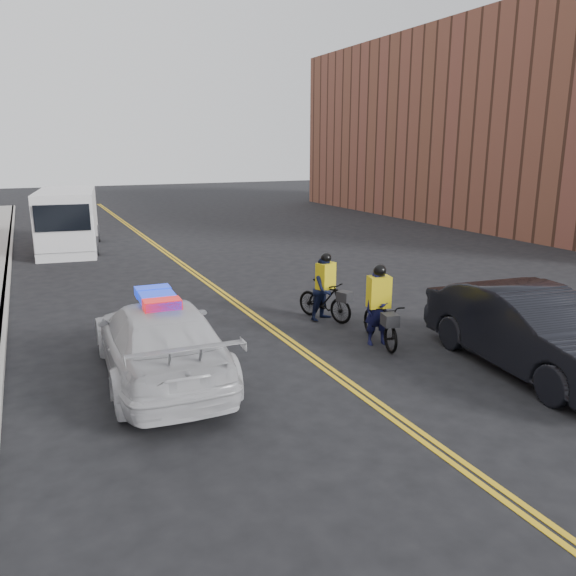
% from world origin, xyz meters
% --- Properties ---
extents(ground, '(120.00, 120.00, 0.00)m').
position_xyz_m(ground, '(0.00, 0.00, 0.00)').
color(ground, black).
rests_on(ground, ground).
extents(center_line_left, '(0.10, 60.00, 0.01)m').
position_xyz_m(center_line_left, '(-0.08, 8.00, 0.01)').
color(center_line_left, gold).
rests_on(center_line_left, ground).
extents(center_line_right, '(0.10, 60.00, 0.01)m').
position_xyz_m(center_line_right, '(0.08, 8.00, 0.01)').
color(center_line_right, gold).
rests_on(center_line_right, ground).
extents(curb, '(0.20, 60.00, 0.15)m').
position_xyz_m(curb, '(-6.00, 8.00, 0.07)').
color(curb, '#999791').
rests_on(curb, ground).
extents(building_across, '(12.00, 30.00, 11.00)m').
position_xyz_m(building_across, '(22.00, 18.00, 5.50)').
color(building_across, brown).
rests_on(building_across, ground).
extents(police_cruiser, '(2.37, 5.35, 1.69)m').
position_xyz_m(police_cruiser, '(-3.12, 1.89, 0.77)').
color(police_cruiser, silver).
rests_on(police_cruiser, ground).
extents(dark_sedan, '(2.28, 5.19, 1.66)m').
position_xyz_m(dark_sedan, '(3.63, -0.84, 0.83)').
color(dark_sedan, black).
rests_on(dark_sedan, ground).
extents(cargo_van, '(3.00, 6.36, 2.57)m').
position_xyz_m(cargo_van, '(-3.60, 17.43, 1.26)').
color(cargo_van, white).
rests_on(cargo_van, ground).
extents(cyclist_near, '(1.01, 1.97, 1.84)m').
position_xyz_m(cyclist_near, '(1.74, 1.73, 0.64)').
color(cyclist_near, black).
rests_on(cyclist_near, ground).
extents(cyclist_far, '(1.09, 1.79, 1.76)m').
position_xyz_m(cyclist_far, '(1.57, 3.86, 0.69)').
color(cyclist_far, black).
rests_on(cyclist_far, ground).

